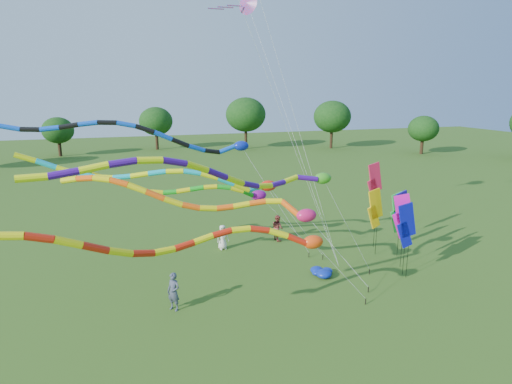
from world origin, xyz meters
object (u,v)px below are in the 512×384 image
object	(u,v)px
tube_kite_red	(218,241)
blue_nylon_heap	(320,272)
person_b	(174,292)
person_c	(278,228)
tube_kite_orange	(221,202)
person_a	(223,237)

from	to	relation	value
tube_kite_red	blue_nylon_heap	size ratio (longest dim) A/B	9.38
person_b	person_c	world-z (taller)	person_b
tube_kite_orange	person_a	size ratio (longest dim) A/B	8.77
person_a	blue_nylon_heap	bearing A→B (deg)	-61.55
blue_nylon_heap	person_a	world-z (taller)	person_a
person_a	person_b	size ratio (longest dim) A/B	0.88
tube_kite_red	person_b	bearing A→B (deg)	107.15
person_a	person_c	world-z (taller)	person_c
tube_kite_orange	person_c	xyz separation A→B (m)	(5.27, 6.30, -3.79)
tube_kite_orange	blue_nylon_heap	distance (m)	7.12
tube_kite_red	tube_kite_orange	size ratio (longest dim) A/B	1.01
tube_kite_orange	person_c	world-z (taller)	tube_kite_orange
person_c	tube_kite_orange	bearing A→B (deg)	128.41
tube_kite_red	tube_kite_orange	xyz separation A→B (m)	(1.05, 4.20, 0.38)
tube_kite_red	person_a	world-z (taller)	tube_kite_red
tube_kite_orange	person_b	size ratio (longest dim) A/B	7.68
blue_nylon_heap	person_b	bearing A→B (deg)	-170.29
person_a	tube_kite_orange	bearing A→B (deg)	-112.07
blue_nylon_heap	person_c	size ratio (longest dim) A/B	0.85
person_c	blue_nylon_heap	bearing A→B (deg)	170.93
tube_kite_red	person_b	distance (m)	4.85
person_a	person_c	xyz separation A→B (m)	(3.88, 0.49, 0.09)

